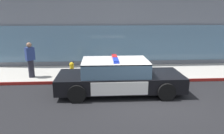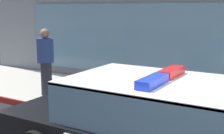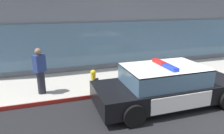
% 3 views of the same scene
% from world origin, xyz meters
% --- Properties ---
extents(ground, '(48.00, 48.00, 0.00)m').
position_xyz_m(ground, '(0.00, 0.00, 0.00)').
color(ground, black).
extents(sidewalk, '(48.00, 2.99, 0.15)m').
position_xyz_m(sidewalk, '(0.00, 3.45, 0.07)').
color(sidewalk, '#B2ADA3').
rests_on(sidewalk, ground).
extents(curb_red_paint, '(28.80, 0.04, 0.14)m').
position_xyz_m(curb_red_paint, '(0.00, 1.94, 0.08)').
color(curb_red_paint, maroon).
rests_on(curb_red_paint, ground).
extents(police_cruiser, '(5.08, 2.13, 1.49)m').
position_xyz_m(police_cruiser, '(-1.28, 0.75, 0.68)').
color(police_cruiser, black).
rests_on(police_cruiser, ground).
extents(fire_hydrant, '(0.34, 0.39, 0.73)m').
position_xyz_m(fire_hydrant, '(-3.41, 2.66, 0.50)').
color(fire_hydrant, gold).
rests_on(fire_hydrant, sidewalk).
extents(pedestrian_on_sidewalk, '(0.47, 0.45, 1.71)m').
position_xyz_m(pedestrian_on_sidewalk, '(-5.37, 2.68, 1.01)').
color(pedestrian_on_sidewalk, '#23232D').
rests_on(pedestrian_on_sidewalk, sidewalk).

